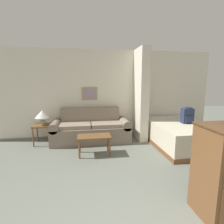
% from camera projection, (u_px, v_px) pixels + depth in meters
% --- Properties ---
extents(wall_back, '(6.92, 0.16, 2.60)m').
position_uv_depth(wall_back, '(101.00, 94.00, 5.30)').
color(wall_back, silver).
rests_on(wall_back, ground_plane).
extents(wall_partition_pillar, '(0.24, 0.77, 2.60)m').
position_uv_depth(wall_partition_pillar, '(141.00, 95.00, 5.04)').
color(wall_partition_pillar, silver).
rests_on(wall_partition_pillar, ground_plane).
extents(couch, '(2.18, 0.84, 0.93)m').
position_uv_depth(couch, '(91.00, 130.00, 4.94)').
color(couch, gray).
rests_on(couch, ground_plane).
extents(coffee_table, '(0.76, 0.42, 0.45)m').
position_uv_depth(coffee_table, '(94.00, 138.00, 4.00)').
color(coffee_table, brown).
rests_on(coffee_table, ground_plane).
extents(side_table, '(0.49, 0.49, 0.53)m').
position_uv_depth(side_table, '(43.00, 128.00, 4.71)').
color(side_table, brown).
rests_on(side_table, ground_plane).
extents(table_lamp, '(0.38, 0.38, 0.40)m').
position_uv_depth(table_lamp, '(42.00, 114.00, 4.65)').
color(table_lamp, tan).
rests_on(table_lamp, side_table).
extents(bed, '(1.48, 2.10, 0.60)m').
position_uv_depth(bed, '(180.00, 134.00, 4.66)').
color(bed, brown).
rests_on(bed, ground_plane).
extents(backpack, '(0.28, 0.22, 0.44)m').
position_uv_depth(backpack, '(187.00, 115.00, 4.56)').
color(backpack, '#232D4C').
rests_on(backpack, bed).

